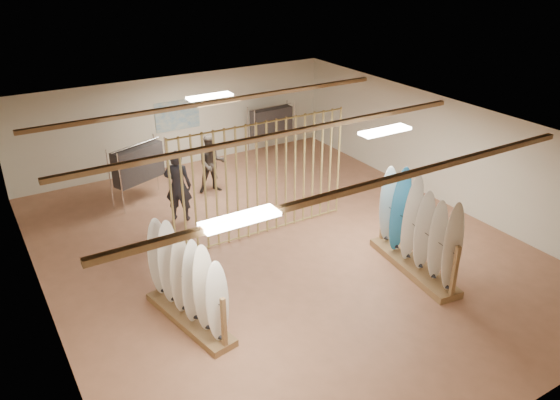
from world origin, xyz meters
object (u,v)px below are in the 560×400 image
rack_right (416,241)px  shopper_b (212,160)px  rack_left (188,293)px  clothing_rack_b (271,122)px  clothing_rack_a (138,164)px  shopper_a (178,181)px

rack_right → shopper_b: bearing=115.6°
shopper_b → rack_left: bearing=-107.0°
clothing_rack_b → clothing_rack_a: bearing=-166.5°
rack_right → shopper_b: (-1.93, 5.91, 0.24)m
rack_left → clothing_rack_a: bearing=69.6°
clothing_rack_b → shopper_a: 5.24m
clothing_rack_a → clothing_rack_b: clothing_rack_a is taller
shopper_b → rack_right: bearing=-59.6°
clothing_rack_b → shopper_b: bearing=-151.0°
shopper_a → rack_right: bearing=159.9°
clothing_rack_a → clothing_rack_b: size_ratio=1.02×
shopper_b → clothing_rack_a: bearing=-179.9°
rack_right → clothing_rack_b: size_ratio=1.60×
rack_left → shopper_b: bearing=49.9°
rack_right → clothing_rack_b: bearing=90.0°
shopper_b → clothing_rack_b: bearing=43.5°
rack_left → clothing_rack_b: (5.80, 6.86, 0.43)m
clothing_rack_b → shopper_b: size_ratio=0.86×
clothing_rack_a → shopper_a: 1.60m
shopper_a → shopper_b: bearing=-107.2°
rack_right → clothing_rack_a: 7.42m
shopper_a → clothing_rack_b: bearing=-111.5°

